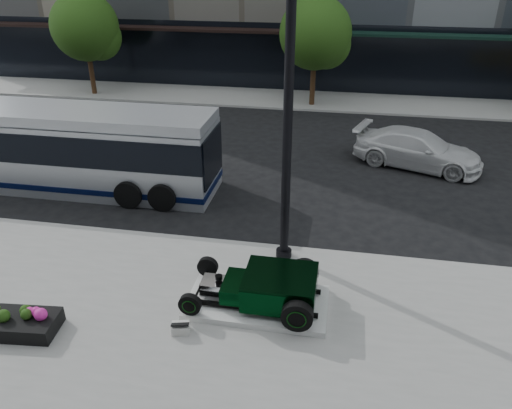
% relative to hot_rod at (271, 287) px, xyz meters
% --- Properties ---
extents(ground, '(120.00, 120.00, 0.00)m').
position_rel_hot_rod_xyz_m(ground, '(-1.47, 4.84, -0.70)').
color(ground, black).
rests_on(ground, ground).
extents(sidewalk_far, '(70.00, 4.00, 0.12)m').
position_rel_hot_rod_xyz_m(sidewalk_far, '(-1.47, 18.84, -0.64)').
color(sidewalk_far, gray).
rests_on(sidewalk_far, ground).
extents(street_trees, '(29.80, 3.80, 5.70)m').
position_rel_hot_rod_xyz_m(street_trees, '(-0.33, 17.92, 3.07)').
color(street_trees, black).
rests_on(street_trees, sidewalk_far).
extents(display_plinth, '(3.40, 1.80, 0.15)m').
position_rel_hot_rod_xyz_m(display_plinth, '(-0.33, -0.00, -0.50)').
color(display_plinth, silver).
rests_on(display_plinth, sidewalk_near).
extents(hot_rod, '(3.22, 2.00, 0.81)m').
position_rel_hot_rod_xyz_m(hot_rod, '(0.00, 0.00, 0.00)').
color(hot_rod, black).
rests_on(hot_rod, display_plinth).
extents(info_plaque, '(0.46, 0.39, 0.31)m').
position_rel_hot_rod_xyz_m(info_plaque, '(-1.88, -1.27, -0.45)').
color(info_plaque, silver).
rests_on(info_plaque, sidewalk_near).
extents(lamppost, '(0.44, 0.44, 8.02)m').
position_rel_hot_rod_xyz_m(lamppost, '(0.01, 2.28, 3.13)').
color(lamppost, black).
rests_on(lamppost, sidewalk_near).
extents(flower_planter, '(1.94, 1.11, 0.60)m').
position_rel_hot_rod_xyz_m(flower_planter, '(-5.55, -1.88, -0.36)').
color(flower_planter, black).
rests_on(flower_planter, sidewalk_near).
extents(transit_bus, '(12.12, 2.88, 2.92)m').
position_rel_hot_rod_xyz_m(transit_bus, '(-8.96, 5.82, 0.79)').
color(transit_bus, '#B0B4BA').
rests_on(transit_bus, ground).
extents(white_sedan, '(5.40, 3.53, 1.45)m').
position_rel_hot_rod_xyz_m(white_sedan, '(4.38, 10.02, 0.03)').
color(white_sedan, silver).
rests_on(white_sedan, ground).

